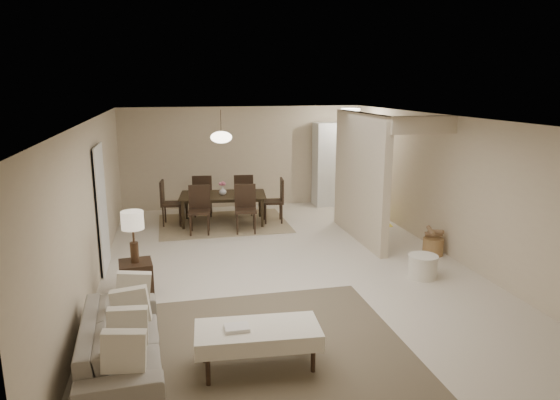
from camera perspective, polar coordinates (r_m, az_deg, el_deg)
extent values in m
plane|color=beige|center=(8.55, 0.64, -7.62)|extent=(9.00, 9.00, 0.00)
plane|color=white|center=(8.02, 0.69, 9.34)|extent=(9.00, 9.00, 0.00)
plane|color=#C6B296|center=(12.55, -4.15, 4.91)|extent=(6.00, 0.00, 6.00)
plane|color=#C6B296|center=(8.06, -20.56, -0.48)|extent=(0.00, 9.00, 9.00)
plane|color=#C6B296|center=(9.35, 18.86, 1.43)|extent=(0.00, 9.00, 9.00)
cube|color=#C6B296|center=(9.91, 9.14, 2.60)|extent=(0.15, 2.50, 2.50)
cube|color=black|center=(8.68, -19.75, -1.04)|extent=(0.04, 0.90, 2.04)
cube|color=silver|center=(12.81, 6.58, 4.12)|extent=(1.20, 0.55, 2.10)
cylinder|color=white|center=(11.76, 8.08, 10.20)|extent=(0.44, 0.44, 0.05)
cube|color=brown|center=(6.04, -1.11, -16.87)|extent=(3.20, 3.20, 0.01)
imported|color=gray|center=(5.83, -17.65, -15.39)|extent=(2.09, 0.91, 0.60)
cube|color=beige|center=(5.56, -2.56, -15.15)|extent=(1.38, 0.71, 0.18)
cylinder|color=black|center=(5.43, -8.22, -18.95)|extent=(0.05, 0.05, 0.30)
cylinder|color=black|center=(5.61, 3.80, -17.75)|extent=(0.05, 0.05, 0.30)
cylinder|color=black|center=(5.82, -8.61, -16.65)|extent=(0.05, 0.05, 0.30)
cylinder|color=black|center=(5.98, 2.53, -15.63)|extent=(0.05, 0.05, 0.30)
cube|color=black|center=(7.66, -16.10, -8.63)|extent=(0.51, 0.51, 0.51)
cylinder|color=#452E1D|center=(7.53, -16.29, -5.76)|extent=(0.12, 0.12, 0.30)
cylinder|color=#452E1D|center=(7.44, -16.43, -3.72)|extent=(0.03, 0.03, 0.26)
cylinder|color=beige|center=(7.39, -16.52, -2.23)|extent=(0.32, 0.32, 0.26)
cylinder|color=beige|center=(8.36, 16.00, -7.32)|extent=(0.47, 0.47, 0.37)
cylinder|color=brown|center=(9.49, 17.08, -5.11)|extent=(0.37, 0.37, 0.31)
cube|color=#8D7D57|center=(11.19, -6.47, -2.66)|extent=(2.80, 2.10, 0.01)
imported|color=black|center=(11.11, -6.51, -1.05)|extent=(1.98, 1.26, 0.66)
imported|color=silver|center=(11.01, -6.57, 1.04)|extent=(0.17, 0.17, 0.17)
cube|color=yellow|center=(11.26, 10.26, -2.69)|extent=(0.94, 0.66, 0.01)
cylinder|color=#452E1D|center=(10.80, -6.78, 8.88)|extent=(0.02, 0.02, 0.50)
ellipsoid|color=#FFEAC6|center=(10.83, -6.73, 7.14)|extent=(0.46, 0.46, 0.25)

